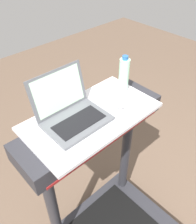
# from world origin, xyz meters

# --- Properties ---
(desk_board) EXTENTS (0.74, 0.41, 0.02)m
(desk_board) POSITION_xyz_m (0.00, 0.70, 1.15)
(desk_board) COLOR silver
(desk_board) RESTS_ON treadmill_base
(laptop) EXTENTS (0.33, 0.29, 0.24)m
(laptop) POSITION_xyz_m (-0.10, 0.75, 1.21)
(laptop) COLOR #515459
(laptop) RESTS_ON desk_board
(computer_mouse) EXTENTS (0.09, 0.11, 0.03)m
(computer_mouse) POSITION_xyz_m (0.16, 0.66, 1.17)
(computer_mouse) COLOR #B2B2B7
(computer_mouse) RESTS_ON desk_board
(water_bottle) EXTENTS (0.06, 0.06, 0.23)m
(water_bottle) POSITION_xyz_m (0.30, 0.74, 1.27)
(water_bottle) COLOR #9EDBB2
(water_bottle) RESTS_ON desk_board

